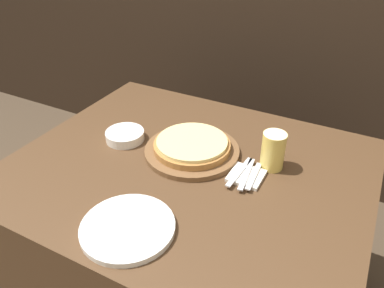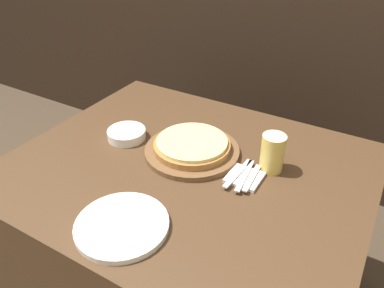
{
  "view_description": "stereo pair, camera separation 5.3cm",
  "coord_description": "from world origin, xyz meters",
  "px_view_note": "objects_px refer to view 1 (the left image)",
  "views": [
    {
      "loc": [
        0.5,
        -0.93,
        1.48
      ],
      "look_at": [
        -0.02,
        0.08,
        0.75
      ],
      "focal_mm": 35.0,
      "sensor_mm": 36.0,
      "label": 1
    },
    {
      "loc": [
        0.55,
        -0.9,
        1.48
      ],
      "look_at": [
        -0.02,
        0.08,
        0.75
      ],
      "focal_mm": 35.0,
      "sensor_mm": 36.0,
      "label": 2
    }
  ],
  "objects_px": {
    "beer_glass": "(273,149)",
    "pizza_on_board": "(192,148)",
    "spoon": "(254,176)",
    "dinner_plate": "(128,228)",
    "dinner_knife": "(247,174)",
    "side_bowl": "(125,136)",
    "fork": "(240,172)"
  },
  "relations": [
    {
      "from": "beer_glass",
      "to": "pizza_on_board",
      "type": "bearing_deg",
      "value": -169.13
    },
    {
      "from": "pizza_on_board",
      "to": "side_bowl",
      "type": "bearing_deg",
      "value": -172.19
    },
    {
      "from": "dinner_knife",
      "to": "spoon",
      "type": "xyz_separation_m",
      "value": [
        0.02,
        0.0,
        0.0
      ]
    },
    {
      "from": "dinner_plate",
      "to": "dinner_knife",
      "type": "xyz_separation_m",
      "value": [
        0.21,
        0.38,
        0.01
      ]
    },
    {
      "from": "beer_glass",
      "to": "dinner_plate",
      "type": "distance_m",
      "value": 0.55
    },
    {
      "from": "fork",
      "to": "pizza_on_board",
      "type": "bearing_deg",
      "value": 168.12
    },
    {
      "from": "side_bowl",
      "to": "spoon",
      "type": "height_order",
      "value": "side_bowl"
    },
    {
      "from": "side_bowl",
      "to": "beer_glass",
      "type": "bearing_deg",
      "value": 9.38
    },
    {
      "from": "pizza_on_board",
      "to": "dinner_plate",
      "type": "xyz_separation_m",
      "value": [
        0.02,
        -0.42,
        -0.02
      ]
    },
    {
      "from": "pizza_on_board",
      "to": "fork",
      "type": "bearing_deg",
      "value": -11.88
    },
    {
      "from": "dinner_plate",
      "to": "pizza_on_board",
      "type": "bearing_deg",
      "value": 92.48
    },
    {
      "from": "pizza_on_board",
      "to": "spoon",
      "type": "height_order",
      "value": "pizza_on_board"
    },
    {
      "from": "fork",
      "to": "dinner_knife",
      "type": "distance_m",
      "value": 0.02
    },
    {
      "from": "side_bowl",
      "to": "spoon",
      "type": "relative_size",
      "value": 0.96
    },
    {
      "from": "beer_glass",
      "to": "spoon",
      "type": "xyz_separation_m",
      "value": [
        -0.03,
        -0.1,
        -0.06
      ]
    },
    {
      "from": "dinner_knife",
      "to": "pizza_on_board",
      "type": "bearing_deg",
      "value": 169.39
    },
    {
      "from": "beer_glass",
      "to": "dinner_plate",
      "type": "relative_size",
      "value": 0.5
    },
    {
      "from": "beer_glass",
      "to": "dinner_knife",
      "type": "relative_size",
      "value": 0.74
    },
    {
      "from": "pizza_on_board",
      "to": "beer_glass",
      "type": "distance_m",
      "value": 0.29
    },
    {
      "from": "dinner_knife",
      "to": "spoon",
      "type": "distance_m",
      "value": 0.02
    },
    {
      "from": "dinner_knife",
      "to": "spoon",
      "type": "height_order",
      "value": "same"
    },
    {
      "from": "beer_glass",
      "to": "fork",
      "type": "xyz_separation_m",
      "value": [
        -0.08,
        -0.1,
        -0.06
      ]
    },
    {
      "from": "fork",
      "to": "dinner_knife",
      "type": "height_order",
      "value": "same"
    },
    {
      "from": "side_bowl",
      "to": "dinner_plate",
      "type": "bearing_deg",
      "value": -52.94
    },
    {
      "from": "dinner_plate",
      "to": "dinner_knife",
      "type": "relative_size",
      "value": 1.48
    },
    {
      "from": "pizza_on_board",
      "to": "dinner_plate",
      "type": "height_order",
      "value": "pizza_on_board"
    },
    {
      "from": "pizza_on_board",
      "to": "beer_glass",
      "type": "height_order",
      "value": "beer_glass"
    },
    {
      "from": "beer_glass",
      "to": "spoon",
      "type": "distance_m",
      "value": 0.12
    },
    {
      "from": "side_bowl",
      "to": "spoon",
      "type": "bearing_deg",
      "value": -0.57
    },
    {
      "from": "pizza_on_board",
      "to": "dinner_plate",
      "type": "distance_m",
      "value": 0.42
    },
    {
      "from": "pizza_on_board",
      "to": "beer_glass",
      "type": "bearing_deg",
      "value": 10.87
    },
    {
      "from": "spoon",
      "to": "side_bowl",
      "type": "bearing_deg",
      "value": 179.43
    }
  ]
}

